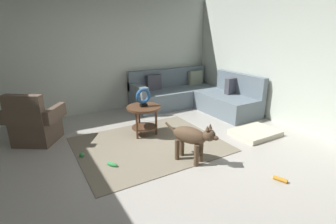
{
  "coord_description": "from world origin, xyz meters",
  "views": [
    {
      "loc": [
        -1.49,
        -2.7,
        1.82
      ],
      "look_at": [
        0.45,
        0.6,
        0.55
      ],
      "focal_mm": 26.62,
      "sensor_mm": 36.0,
      "label": 1
    }
  ],
  "objects_px": {
    "side_table": "(144,113)",
    "dog_toy_bone": "(112,164)",
    "torus_sculpture": "(143,97)",
    "dog_bed_mat": "(255,133)",
    "dog": "(192,138)",
    "armchair": "(35,125)",
    "dog_toy_rope": "(280,179)",
    "sectional_couch": "(193,96)",
    "dog_toy_ball": "(82,155)"
  },
  "relations": [
    {
      "from": "side_table",
      "to": "dog_toy_rope",
      "type": "height_order",
      "value": "side_table"
    },
    {
      "from": "sectional_couch",
      "to": "dog_toy_rope",
      "type": "height_order",
      "value": "sectional_couch"
    },
    {
      "from": "sectional_couch",
      "to": "armchair",
      "type": "height_order",
      "value": "same"
    },
    {
      "from": "armchair",
      "to": "dog_toy_bone",
      "type": "bearing_deg",
      "value": -25.65
    },
    {
      "from": "torus_sculpture",
      "to": "dog_toy_rope",
      "type": "height_order",
      "value": "torus_sculpture"
    },
    {
      "from": "dog",
      "to": "dog_toy_bone",
      "type": "distance_m",
      "value": 1.18
    },
    {
      "from": "armchair",
      "to": "sectional_couch",
      "type": "bearing_deg",
      "value": 38.09
    },
    {
      "from": "side_table",
      "to": "dog_toy_ball",
      "type": "xyz_separation_m",
      "value": [
        -1.17,
        -0.28,
        -0.38
      ]
    },
    {
      "from": "dog_toy_bone",
      "to": "dog",
      "type": "bearing_deg",
      "value": -23.25
    },
    {
      "from": "torus_sculpture",
      "to": "armchair",
      "type": "bearing_deg",
      "value": 159.7
    },
    {
      "from": "armchair",
      "to": "dog_bed_mat",
      "type": "height_order",
      "value": "armchair"
    },
    {
      "from": "armchair",
      "to": "dog_toy_bone",
      "type": "height_order",
      "value": "armchair"
    },
    {
      "from": "dog_bed_mat",
      "to": "dog_toy_bone",
      "type": "relative_size",
      "value": 4.44
    },
    {
      "from": "dog_toy_ball",
      "to": "dog_toy_rope",
      "type": "xyz_separation_m",
      "value": [
        2.02,
        -1.91,
        -0.01
      ]
    },
    {
      "from": "sectional_couch",
      "to": "dog_bed_mat",
      "type": "height_order",
      "value": "sectional_couch"
    },
    {
      "from": "torus_sculpture",
      "to": "dog_bed_mat",
      "type": "distance_m",
      "value": 2.12
    },
    {
      "from": "dog_toy_bone",
      "to": "torus_sculpture",
      "type": "bearing_deg",
      "value": 41.75
    },
    {
      "from": "dog_bed_mat",
      "to": "dog_toy_bone",
      "type": "xyz_separation_m",
      "value": [
        -2.59,
        0.26,
        -0.01
      ]
    },
    {
      "from": "torus_sculpture",
      "to": "dog_toy_bone",
      "type": "relative_size",
      "value": 1.81
    },
    {
      "from": "side_table",
      "to": "dog",
      "type": "relative_size",
      "value": 0.77
    },
    {
      "from": "dog_toy_rope",
      "to": "sectional_couch",
      "type": "bearing_deg",
      "value": 74.02
    },
    {
      "from": "armchair",
      "to": "dog_toy_ball",
      "type": "distance_m",
      "value": 1.1
    },
    {
      "from": "dog_toy_ball",
      "to": "dog_toy_bone",
      "type": "relative_size",
      "value": 0.41
    },
    {
      "from": "torus_sculpture",
      "to": "dog_bed_mat",
      "type": "height_order",
      "value": "torus_sculpture"
    },
    {
      "from": "torus_sculpture",
      "to": "dog_toy_ball",
      "type": "height_order",
      "value": "torus_sculpture"
    },
    {
      "from": "torus_sculpture",
      "to": "dog_toy_rope",
      "type": "bearing_deg",
      "value": -68.78
    },
    {
      "from": "side_table",
      "to": "dog_toy_rope",
      "type": "distance_m",
      "value": 2.38
    },
    {
      "from": "dog_bed_mat",
      "to": "dog_toy_ball",
      "type": "height_order",
      "value": "dog_bed_mat"
    },
    {
      "from": "dog",
      "to": "dog_toy_rope",
      "type": "xyz_separation_m",
      "value": [
        0.68,
        -0.97,
        -0.35
      ]
    },
    {
      "from": "sectional_couch",
      "to": "side_table",
      "type": "distance_m",
      "value": 1.96
    },
    {
      "from": "dog_toy_rope",
      "to": "dog_toy_bone",
      "type": "relative_size",
      "value": 0.94
    },
    {
      "from": "dog",
      "to": "dog_toy_ball",
      "type": "bearing_deg",
      "value": -61.1
    },
    {
      "from": "dog_toy_bone",
      "to": "side_table",
      "type": "bearing_deg",
      "value": 41.75
    },
    {
      "from": "torus_sculpture",
      "to": "side_table",
      "type": "bearing_deg",
      "value": 75.96
    },
    {
      "from": "sectional_couch",
      "to": "side_table",
      "type": "relative_size",
      "value": 3.75
    },
    {
      "from": "dog_toy_rope",
      "to": "armchair",
      "type": "bearing_deg",
      "value": 132.13
    },
    {
      "from": "dog_toy_rope",
      "to": "dog_toy_bone",
      "type": "xyz_separation_m",
      "value": [
        -1.72,
        1.42,
        0.0
      ]
    },
    {
      "from": "side_table",
      "to": "dog_bed_mat",
      "type": "bearing_deg",
      "value": -30.86
    },
    {
      "from": "sectional_couch",
      "to": "torus_sculpture",
      "type": "distance_m",
      "value": 2.0
    },
    {
      "from": "torus_sculpture",
      "to": "dog_bed_mat",
      "type": "xyz_separation_m",
      "value": [
        1.73,
        -1.03,
        -0.67
      ]
    },
    {
      "from": "torus_sculpture",
      "to": "dog_toy_bone",
      "type": "distance_m",
      "value": 1.35
    },
    {
      "from": "dog_toy_ball",
      "to": "dog_toy_bone",
      "type": "height_order",
      "value": "dog_toy_ball"
    },
    {
      "from": "dog_toy_rope",
      "to": "dog_bed_mat",
      "type": "bearing_deg",
      "value": 53.01
    },
    {
      "from": "torus_sculpture",
      "to": "sectional_couch",
      "type": "bearing_deg",
      "value": 27.47
    },
    {
      "from": "dog_bed_mat",
      "to": "dog_toy_rope",
      "type": "height_order",
      "value": "dog_bed_mat"
    },
    {
      "from": "sectional_couch",
      "to": "dog_toy_ball",
      "type": "bearing_deg",
      "value": -157.77
    },
    {
      "from": "sectional_couch",
      "to": "dog_toy_rope",
      "type": "xyz_separation_m",
      "value": [
        -0.89,
        -3.1,
        -0.27
      ]
    },
    {
      "from": "side_table",
      "to": "dog_toy_bone",
      "type": "height_order",
      "value": "side_table"
    },
    {
      "from": "dog_bed_mat",
      "to": "dog_toy_rope",
      "type": "distance_m",
      "value": 1.45
    },
    {
      "from": "armchair",
      "to": "torus_sculpture",
      "type": "xyz_separation_m",
      "value": [
        1.7,
        -0.63,
        0.39
      ]
    }
  ]
}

